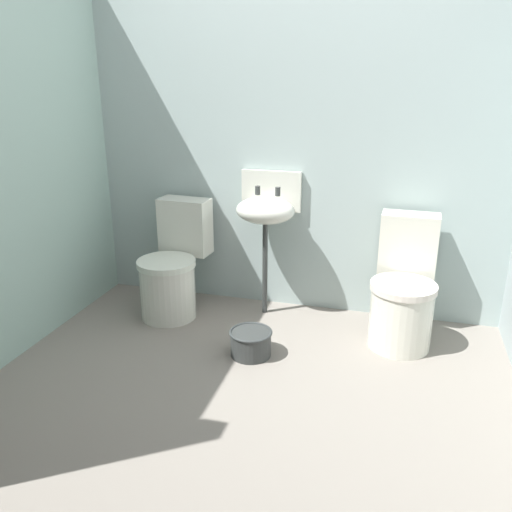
# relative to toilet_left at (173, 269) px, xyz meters

# --- Properties ---
(ground_plane) EXTENTS (3.26, 2.96, 0.08)m
(ground_plane) POSITION_rel_toilet_left_xyz_m (0.77, -0.93, -0.36)
(ground_plane) COLOR gray
(wall_back) EXTENTS (3.26, 0.10, 2.30)m
(wall_back) POSITION_rel_toilet_left_xyz_m (0.77, 0.40, 0.83)
(wall_back) COLOR #A2B6B3
(wall_back) RESTS_ON ground
(toilet_left) EXTENTS (0.43, 0.62, 0.78)m
(toilet_left) POSITION_rel_toilet_left_xyz_m (0.00, 0.00, 0.00)
(toilet_left) COLOR silver
(toilet_left) RESTS_ON ground
(toilet_right) EXTENTS (0.41, 0.60, 0.78)m
(toilet_right) POSITION_rel_toilet_left_xyz_m (1.56, -0.00, 0.00)
(toilet_right) COLOR silver
(toilet_right) RESTS_ON ground
(sink) EXTENTS (0.42, 0.35, 0.99)m
(sink) POSITION_rel_toilet_left_xyz_m (0.62, 0.19, 0.43)
(sink) COLOR #333736
(sink) RESTS_ON ground
(bucket) EXTENTS (0.26, 0.26, 0.16)m
(bucket) POSITION_rel_toilet_left_xyz_m (0.70, -0.45, -0.24)
(bucket) COLOR #333736
(bucket) RESTS_ON ground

